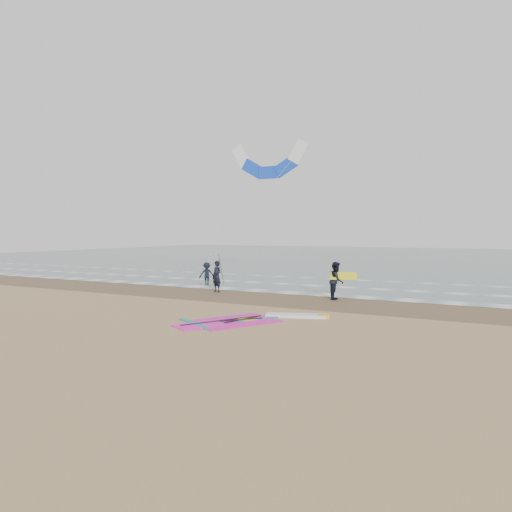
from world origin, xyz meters
The scene contains 11 objects.
ground centered at (0.00, 0.00, 0.00)m, with size 120.00×120.00×0.00m, color tan.
sea_water centered at (0.00, 48.00, 0.01)m, with size 120.00×80.00×0.02m, color #47605E.
wet_sand_band centered at (0.00, 6.00, 0.00)m, with size 120.00×5.00×0.01m, color brown.
foam_waterline centered at (0.00, 10.44, 0.03)m, with size 120.00×9.15×0.02m.
windsurf_rig centered at (1.70, 0.27, 0.03)m, with size 5.20×4.92×0.12m.
person_standing centered at (-3.88, 6.78, 0.88)m, with size 0.65×0.42×1.77m, color black.
person_walking centered at (2.96, 7.08, 0.95)m, with size 0.92×0.72×1.90m, color black.
person_wading centered at (-7.55, 11.44, 0.82)m, with size 1.06×0.61×1.65m, color black.
held_pole centered at (-3.58, 6.78, 1.30)m, with size 0.17×0.86×1.82m.
carried_kiteboard centered at (3.36, 6.98, 1.20)m, with size 1.30×0.51×0.39m.
surf_kite centered at (-4.22, 14.42, 8.24)m, with size 6.36×3.08×8.72m.
Camera 1 is at (9.58, -15.07, 3.38)m, focal length 32.00 mm.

